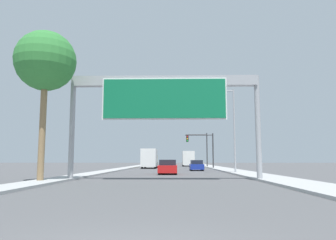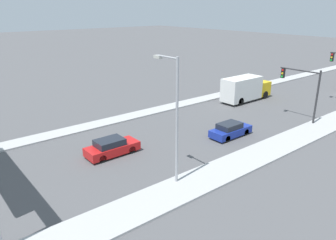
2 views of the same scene
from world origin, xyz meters
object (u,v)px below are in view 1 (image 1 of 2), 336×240
at_px(car_near_left, 168,167).
at_px(truck_box_primary, 188,159).
at_px(truck_box_secondary, 150,159).
at_px(traffic_light_mid_block, 200,144).
at_px(palm_tree_foreground, 46,62).
at_px(traffic_light_near_intersection, 203,144).
at_px(car_far_center, 196,166).
at_px(street_lamp_right, 232,124).
at_px(sign_gantry, 164,96).

distance_m(car_near_left, truck_box_primary, 39.78).
xyz_separation_m(truck_box_secondary, traffic_light_mid_block, (9.01, 8.28, 2.73)).
bearing_deg(traffic_light_mid_block, palm_tree_foreground, -107.26).
relative_size(traffic_light_near_intersection, traffic_light_mid_block, 0.87).
bearing_deg(car_near_left, truck_box_secondary, 99.20).
relative_size(car_far_center, street_lamp_right, 0.49).
distance_m(sign_gantry, traffic_light_mid_block, 40.55).
distance_m(car_near_left, truck_box_secondary, 21.91).
bearing_deg(car_far_center, sign_gantry, -99.50).
bearing_deg(sign_gantry, truck_box_primary, 85.98).
height_order(sign_gantry, car_far_center, sign_gantry).
bearing_deg(truck_box_secondary, truck_box_primary, 68.75).
distance_m(sign_gantry, car_far_center, 21.83).
bearing_deg(traffic_light_mid_block, truck_box_primary, 101.69).
relative_size(car_far_center, truck_box_primary, 0.48).
bearing_deg(traffic_light_mid_block, car_far_center, -95.97).
bearing_deg(traffic_light_near_intersection, truck_box_primary, 95.03).
height_order(car_near_left, street_lamp_right, street_lamp_right).
bearing_deg(street_lamp_right, truck_box_secondary, 116.20).
xyz_separation_m(sign_gantry, truck_box_primary, (3.50, 49.86, -4.20)).
relative_size(traffic_light_mid_block, palm_tree_foreground, 0.67).
xyz_separation_m(car_near_left, car_far_center, (3.50, 10.67, -0.02)).
distance_m(traffic_light_mid_block, palm_tree_foreground, 44.35).
bearing_deg(sign_gantry, car_far_center, 80.50).
distance_m(truck_box_primary, traffic_light_mid_block, 10.28).
height_order(traffic_light_near_intersection, palm_tree_foreground, palm_tree_foreground).
height_order(truck_box_secondary, street_lamp_right, street_lamp_right).
distance_m(traffic_light_near_intersection, street_lamp_right, 18.85).
bearing_deg(sign_gantry, truck_box_secondary, 96.27).
distance_m(car_far_center, truck_box_primary, 28.97).
bearing_deg(truck_box_secondary, palm_tree_foreground, -96.90).
bearing_deg(traffic_light_mid_block, street_lamp_right, -87.88).
distance_m(truck_box_secondary, palm_tree_foreground, 34.73).
xyz_separation_m(traffic_light_near_intersection, street_lamp_right, (1.34, -18.76, 1.27)).
bearing_deg(traffic_light_mid_block, sign_gantry, -97.82).
bearing_deg(car_far_center, traffic_light_mid_block, 84.03).
bearing_deg(street_lamp_right, car_near_left, -170.19).
bearing_deg(traffic_light_near_intersection, car_near_left, -104.75).
xyz_separation_m(car_far_center, street_lamp_right, (3.08, -9.53, 4.47)).
distance_m(palm_tree_foreground, street_lamp_right, 19.73).
bearing_deg(car_near_left, car_far_center, 71.83).
relative_size(truck_box_secondary, palm_tree_foreground, 0.79).
bearing_deg(truck_box_primary, palm_tree_foreground, -102.07).
distance_m(sign_gantry, traffic_light_near_intersection, 30.66).
bearing_deg(car_near_left, traffic_light_near_intersection, 75.25).
bearing_deg(traffic_light_mid_block, truck_box_secondary, -137.42).
relative_size(truck_box_secondary, traffic_light_near_intersection, 1.35).
bearing_deg(sign_gantry, street_lamp_right, 59.98).
xyz_separation_m(car_far_center, traffic_light_near_intersection, (1.74, 9.23, 3.20)).
height_order(sign_gantry, traffic_light_mid_block, sign_gantry).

